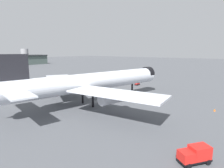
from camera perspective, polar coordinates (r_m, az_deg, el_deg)
name	(u,v)px	position (r m, az deg, el deg)	size (l,w,h in m)	color
ground	(98,102)	(70.58, -4.13, -5.44)	(900.00, 900.00, 0.00)	#4C4F54
airliner_near_gate	(93,82)	(66.77, -5.72, 0.60)	(68.14, 61.36, 17.96)	silver
service_truck_front	(195,154)	(36.68, 23.82, -18.89)	(5.80, 5.09, 3.00)	black
baggage_tug_wing	(137,83)	(104.95, 7.61, 0.18)	(3.27, 2.02, 1.85)	black
traffic_cone_near_nose	(215,110)	(68.10, 28.62, -6.91)	(0.62, 0.62, 0.78)	#F2600C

